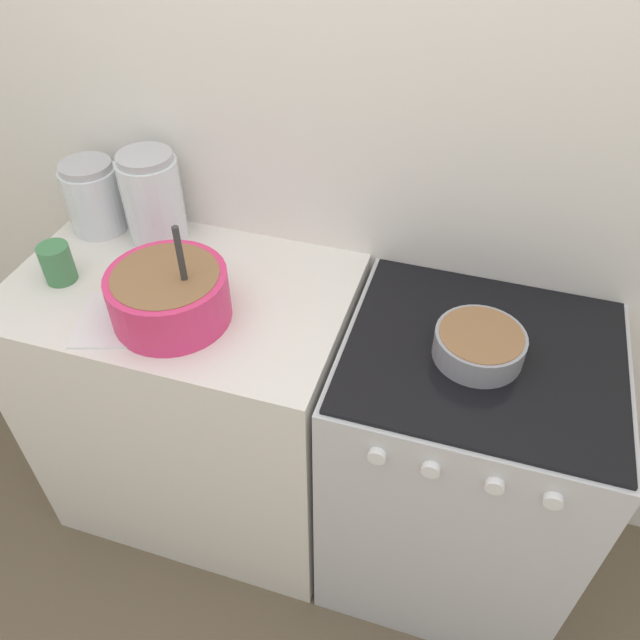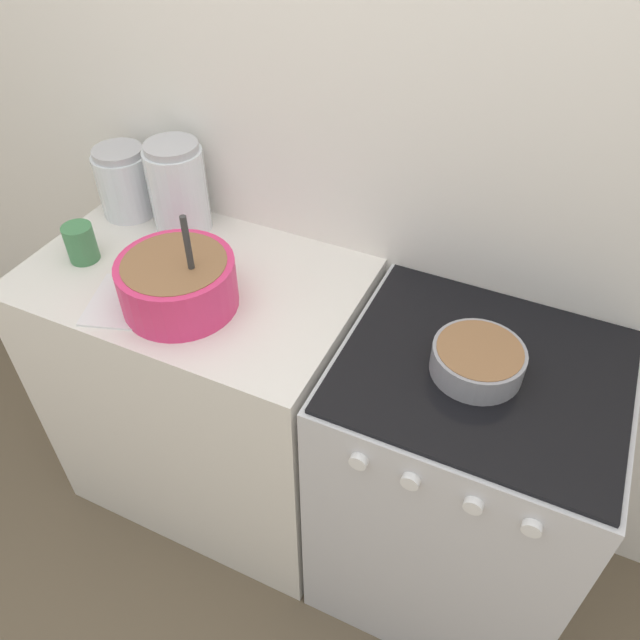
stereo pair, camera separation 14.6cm
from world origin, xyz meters
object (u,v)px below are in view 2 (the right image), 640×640
object	(u,v)px
mixing_bowl	(177,281)
storage_jar_left	(125,186)
tin_can	(81,243)
baking_pan	(478,360)
stove	(454,485)
storage_jar_middle	(179,193)

from	to	relation	value
mixing_bowl	storage_jar_left	size ratio (longest dim) A/B	1.40
mixing_bowl	tin_can	distance (m)	0.35
baking_pan	storage_jar_left	world-z (taller)	storage_jar_left
stove	storage_jar_middle	xyz separation A→B (m)	(-0.94, 0.19, 0.58)
stove	tin_can	xyz separation A→B (m)	(-1.10, -0.06, 0.52)
storage_jar_middle	tin_can	world-z (taller)	storage_jar_middle
storage_jar_left	storage_jar_middle	world-z (taller)	storage_jar_middle
baking_pan	tin_can	xyz separation A→B (m)	(-1.08, -0.04, 0.02)
mixing_bowl	storage_jar_middle	distance (m)	0.35
baking_pan	storage_jar_left	xyz separation A→B (m)	(-1.12, 0.21, 0.05)
stove	mixing_bowl	world-z (taller)	mixing_bowl
mixing_bowl	storage_jar_middle	size ratio (longest dim) A/B	1.10
storage_jar_middle	baking_pan	bearing A→B (deg)	-12.70
mixing_bowl	tin_can	world-z (taller)	mixing_bowl
storage_jar_middle	tin_can	bearing A→B (deg)	-122.81
stove	storage_jar_middle	distance (m)	1.12
tin_can	storage_jar_middle	bearing A→B (deg)	57.19
mixing_bowl	storage_jar_middle	world-z (taller)	mixing_bowl
tin_can	stove	bearing A→B (deg)	2.91
mixing_bowl	storage_jar_left	bearing A→B (deg)	142.60
mixing_bowl	storage_jar_left	xyz separation A→B (m)	(-0.38, 0.29, 0.01)
storage_jar_left	storage_jar_middle	size ratio (longest dim) A/B	0.78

